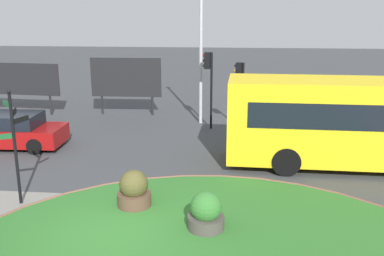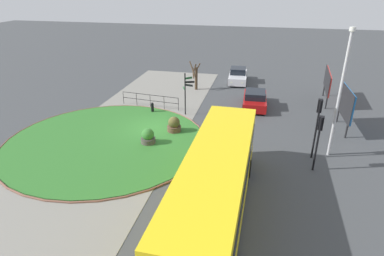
% 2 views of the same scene
% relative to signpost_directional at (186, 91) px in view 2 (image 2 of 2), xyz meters
% --- Properties ---
extents(ground, '(120.00, 120.00, 0.00)m').
position_rel_signpost_directional_xyz_m(ground, '(3.32, -1.70, -2.00)').
color(ground, '#3D3F42').
extents(sidewalk_paving, '(32.00, 8.44, 0.02)m').
position_rel_signpost_directional_xyz_m(sidewalk_paving, '(3.32, -3.48, -1.99)').
color(sidewalk_paving, gray).
rests_on(sidewalk_paving, ground).
extents(grass_island, '(13.13, 13.13, 0.10)m').
position_rel_signpost_directional_xyz_m(grass_island, '(5.87, -4.11, -1.95)').
color(grass_island, '#2D6B28').
rests_on(grass_island, ground).
extents(grass_kerb_ring, '(13.44, 13.44, 0.11)m').
position_rel_signpost_directional_xyz_m(grass_kerb_ring, '(5.87, -4.11, -1.94)').
color(grass_kerb_ring, brown).
rests_on(grass_kerb_ring, ground).
extents(signpost_directional, '(0.75, 1.01, 3.42)m').
position_rel_signpost_directional_xyz_m(signpost_directional, '(0.00, 0.00, 0.00)').
color(signpost_directional, black).
rests_on(signpost_directional, ground).
extents(bollard_foreground, '(0.23, 0.23, 0.87)m').
position_rel_signpost_directional_xyz_m(bollard_foreground, '(0.20, -2.78, -1.55)').
color(bollard_foreground, black).
rests_on(bollard_foreground, ground).
extents(railing_grass_edge, '(0.61, 5.11, 1.13)m').
position_rel_signpost_directional_xyz_m(railing_grass_edge, '(-0.90, -3.34, -1.27)').
color(railing_grass_edge, black).
rests_on(railing_grass_edge, ground).
extents(bus_yellow, '(11.56, 2.81, 3.19)m').
position_rel_signpost_directional_xyz_m(bus_yellow, '(11.82, 4.15, -0.28)').
color(bus_yellow, yellow).
rests_on(bus_yellow, ground).
extents(car_near_lane, '(4.43, 2.02, 1.51)m').
position_rel_signpost_directional_xyz_m(car_near_lane, '(-10.09, 3.21, -1.32)').
color(car_near_lane, silver).
rests_on(car_near_lane, ground).
extents(car_far_lane, '(4.35, 2.04, 1.43)m').
position_rel_signpost_directional_xyz_m(car_far_lane, '(-2.91, 5.29, -1.33)').
color(car_far_lane, maroon).
rests_on(car_far_lane, ground).
extents(traffic_light_near, '(0.49, 0.29, 3.68)m').
position_rel_signpost_directional_xyz_m(traffic_light_near, '(5.04, 9.09, 0.70)').
color(traffic_light_near, black).
rests_on(traffic_light_near, ground).
extents(traffic_light_far, '(0.48, 0.31, 3.22)m').
position_rel_signpost_directional_xyz_m(traffic_light_far, '(6.52, 9.02, 0.38)').
color(traffic_light_far, black).
rests_on(traffic_light_far, ground).
extents(lamppost_tall, '(0.32, 0.32, 7.63)m').
position_rel_signpost_directional_xyz_m(lamppost_tall, '(4.59, 10.12, 2.11)').
color(lamppost_tall, '#B7B7BC').
rests_on(lamppost_tall, ground).
extents(billboard_left, '(4.82, 0.53, 2.82)m').
position_rel_signpost_directional_xyz_m(billboard_left, '(-5.53, 11.28, -0.10)').
color(billboard_left, black).
rests_on(billboard_left, ground).
extents(billboard_right, '(3.85, 0.23, 3.12)m').
position_rel_signpost_directional_xyz_m(billboard_right, '(0.42, 11.59, 0.02)').
color(billboard_right, black).
rests_on(billboard_right, ground).
extents(planter_near_signpost, '(0.96, 0.96, 1.11)m').
position_rel_signpost_directional_xyz_m(planter_near_signpost, '(5.62, -1.23, -1.50)').
color(planter_near_signpost, '#47423D').
rests_on(planter_near_signpost, ground).
extents(planter_kerbside, '(0.98, 0.98, 1.17)m').
position_rel_signpost_directional_xyz_m(planter_kerbside, '(3.48, -0.06, -1.47)').
color(planter_kerbside, brown).
rests_on(planter_kerbside, ground).
extents(street_tree_bare, '(1.12, 1.11, 2.80)m').
position_rel_signpost_directional_xyz_m(street_tree_bare, '(-6.62, -0.62, -0.63)').
color(street_tree_bare, '#423323').
rests_on(street_tree_bare, ground).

